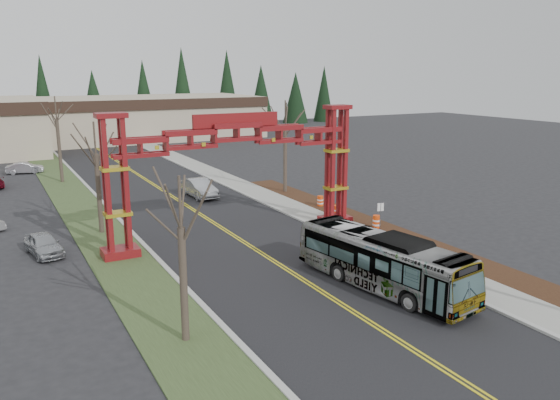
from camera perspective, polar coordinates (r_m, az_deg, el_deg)
ground at (r=23.78m, az=14.46°, el=-15.41°), size 200.00×200.00×0.00m
road at (r=44.03m, az=-8.12°, el=-1.63°), size 12.00×110.00×0.02m
lane_line_left at (r=43.99m, az=-8.26°, el=-1.63°), size 0.12×100.00×0.01m
lane_line_right at (r=44.07m, az=-7.97°, el=-1.60°), size 0.12×100.00×0.01m
curb_right at (r=46.42m, az=-1.00°, el=-0.64°), size 0.30×110.00×0.15m
sidewalk_right at (r=47.09m, az=0.56°, el=-0.43°), size 2.60×110.00×0.14m
landscape_strip at (r=36.96m, az=15.61°, el=-4.84°), size 2.60×50.00×0.12m
grass_median at (r=42.04m, az=-18.39°, el=-2.87°), size 4.00×110.00×0.08m
curb_left at (r=42.37m, az=-15.93°, el=-2.53°), size 0.30×110.00×0.15m
gateway_arch at (r=36.46m, az=-4.54°, el=4.94°), size 18.20×1.60×8.90m
retail_building_east at (r=98.38m, az=-14.08°, el=8.39°), size 38.00×20.30×7.00m
conifer_treeline at (r=108.11m, az=-20.90°, el=9.91°), size 116.10×5.60×13.00m
transit_bus at (r=29.40m, az=10.63°, el=-6.32°), size 4.13×11.00×2.99m
silver_sedan at (r=50.54m, az=-8.43°, el=1.25°), size 2.02×5.14×1.67m
parked_car_near_a at (r=37.36m, az=-23.48°, el=-4.26°), size 2.37×4.29×1.38m
parked_car_far_a at (r=67.97m, az=-25.11°, el=3.05°), size 4.06×2.08×1.28m
bare_tree_median_near at (r=22.60m, az=-10.30°, el=-2.92°), size 3.27×3.27×7.21m
bare_tree_median_mid at (r=39.84m, az=-18.68°, el=4.52°), size 3.39×3.39×7.93m
bare_tree_median_far at (r=60.21m, az=-22.31°, el=7.79°), size 3.47×3.47×8.84m
bare_tree_right_far at (r=50.97m, az=0.55°, el=7.77°), size 3.48×3.48×8.68m
street_sign at (r=39.57m, az=10.45°, el=-1.16°), size 0.48×0.15×2.12m
barrel_south at (r=40.37m, az=10.05°, el=-2.32°), size 0.57×0.57×1.05m
barrel_mid at (r=42.91m, az=5.90°, el=-1.25°), size 0.57×0.57×1.05m
barrel_north at (r=46.42m, az=4.23°, el=-0.15°), size 0.52×0.52×0.97m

